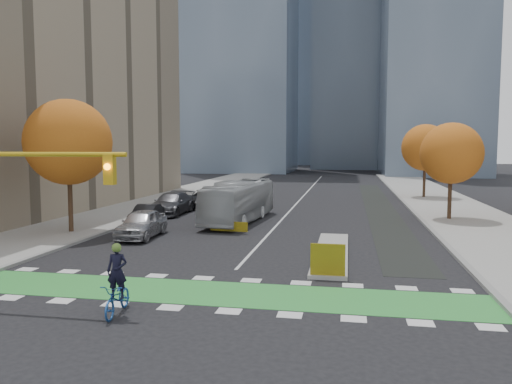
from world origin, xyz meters
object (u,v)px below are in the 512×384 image
at_px(cyclist, 118,291).
at_px(parked_car_d, 204,199).
at_px(parked_car_c, 171,204).
at_px(tree_east_far, 425,148).
at_px(tree_west, 68,142).
at_px(parked_car_b, 146,214).
at_px(bus, 239,201).
at_px(hazard_board, 328,260).
at_px(parked_car_e, 231,193).
at_px(tree_east_near, 451,153).
at_px(parked_car_a, 142,224).

distance_m(cyclist, parked_car_d, 28.41).
bearing_deg(parked_car_c, tree_east_far, 37.69).
distance_m(tree_west, parked_car_b, 7.36).
xyz_separation_m(tree_west, bus, (9.12, 6.85, -4.15)).
relative_size(cyclist, parked_car_c, 0.40).
xyz_separation_m(cyclist, parked_car_b, (-6.58, 17.89, -0.10)).
xyz_separation_m(hazard_board, cyclist, (-6.42, -5.54, -0.03)).
bearing_deg(bus, cyclist, -83.61).
height_order(cyclist, bus, bus).
height_order(tree_east_far, parked_car_e, tree_east_far).
distance_m(hazard_board, parked_car_e, 29.30).
height_order(tree_east_near, parked_car_d, tree_east_near).
bearing_deg(tree_east_far, parked_car_b, -135.07).
height_order(parked_car_a, parked_car_d, parked_car_a).
height_order(tree_west, bus, tree_west).
bearing_deg(tree_east_far, parked_car_c, -142.58).
bearing_deg(parked_car_d, parked_car_a, -89.59).
distance_m(parked_car_a, parked_car_b, 5.32).
xyz_separation_m(tree_west, parked_car_c, (3.00, 9.55, -4.77)).
height_order(tree_east_near, parked_car_e, tree_east_near).
bearing_deg(tree_east_near, bus, -168.05).
bearing_deg(parked_car_e, parked_car_b, -94.11).
xyz_separation_m(hazard_board, parked_car_d, (-11.84, 22.35, -0.04)).
distance_m(hazard_board, tree_east_near, 19.93).
relative_size(bus, parked_car_d, 1.92).
height_order(bus, parked_car_b, bus).
bearing_deg(cyclist, parked_car_c, 100.47).
bearing_deg(tree_east_far, parked_car_a, -126.67).
relative_size(tree_east_far, parked_car_e, 1.55).
bearing_deg(hazard_board, tree_east_far, 75.88).
xyz_separation_m(tree_east_near, parked_car_d, (-19.84, 4.55, -4.10)).
bearing_deg(tree_west, tree_east_far, 46.70).
xyz_separation_m(tree_east_far, parked_car_e, (-19.00, -6.45, -4.40)).
xyz_separation_m(hazard_board, parked_car_e, (-10.50, 27.35, 0.04)).
height_order(tree_east_far, bus, tree_east_far).
relative_size(parked_car_a, parked_car_b, 1.19).
xyz_separation_m(hazard_board, tree_east_far, (8.50, 33.80, 4.44)).
bearing_deg(parked_car_e, parked_car_c, -98.68).
xyz_separation_m(tree_east_near, bus, (-14.88, -3.15, -3.40)).
bearing_deg(parked_car_a, parked_car_b, 107.42).
relative_size(tree_east_far, parked_car_d, 1.40).
bearing_deg(tree_east_near, parked_car_e, 152.69).
relative_size(bus, parked_car_b, 2.59).
relative_size(tree_east_far, cyclist, 3.30).
bearing_deg(parked_car_d, parked_car_b, -98.69).
relative_size(hazard_board, tree_west, 0.17).
bearing_deg(bus, parked_car_c, 161.22).
bearing_deg(cyclist, bus, 85.75).
bearing_deg(parked_car_d, parked_car_e, 72.92).
xyz_separation_m(hazard_board, parked_car_b, (-13.00, 12.35, -0.13)).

